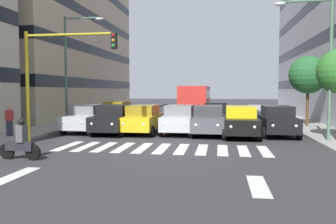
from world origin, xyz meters
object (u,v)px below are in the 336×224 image
car_2 (208,120)px  street_lamp_left (321,54)px  motorcycle_with_rider (20,143)px  car_row2_0 (216,113)px  car_1 (240,121)px  car_5 (114,119)px  street_lamp_right (72,60)px  street_tree_1 (308,75)px  bus_behind_traffic (196,98)px  car_4 (142,119)px  car_0 (277,120)px  car_3 (180,119)px  car_row2_1 (116,112)px  pedestrian_waiting (9,120)px  traffic_light_gantry (53,68)px  car_6 (88,118)px

car_2 → street_lamp_left: 6.97m
motorcycle_with_rider → street_lamp_left: bearing=-154.2°
car_row2_0 → car_2: bearing=86.4°
car_1 → car_2: same height
car_row2_0 → car_5: bearing=45.8°
street_lamp_right → street_tree_1: size_ratio=1.53×
street_lamp_right → street_tree_1: 16.38m
car_row2_0 → street_tree_1: size_ratio=0.91×
street_lamp_left → bus_behind_traffic: bearing=-66.1°
car_1 → car_4: (5.80, -0.65, 0.00)m
car_5 → car_row2_0: same height
car_0 → bus_behind_traffic: (5.71, -13.77, 0.97)m
car_5 → street_tree_1: size_ratio=0.91×
car_3 → motorcycle_with_rider: (5.01, 8.64, -0.24)m
car_4 → car_row2_1: (3.50, -5.90, 0.00)m
bus_behind_traffic → pedestrian_waiting: bus_behind_traffic is taller
car_row2_1 → street_tree_1: 14.53m
street_lamp_left → pedestrian_waiting: street_lamp_left is taller
motorcycle_with_rider → pedestrian_waiting: bearing=-52.7°
car_2 → street_lamp_right: size_ratio=0.60×
car_row2_1 → street_lamp_right: (1.85, 4.02, 3.79)m
car_4 → street_lamp_right: street_lamp_right is taller
car_0 → car_row2_1: size_ratio=1.00×
car_5 → street_lamp_right: size_ratio=0.60×
car_row2_1 → bus_behind_traffic: bus_behind_traffic is taller
car_1 → traffic_light_gantry: (9.22, 3.84, 2.84)m
car_row2_1 → car_5: bearing=106.5°
car_0 → pedestrian_waiting: pedestrian_waiting is taller
street_lamp_right → car_1: bearing=167.2°
car_row2_1 → street_tree_1: (-14.22, 1.01, 2.81)m
car_1 → car_6: size_ratio=1.00×
car_0 → car_4: size_ratio=1.00×
car_0 → car_2: bearing=4.0°
car_2 → street_tree_1: (-6.73, -4.94, 2.81)m
bus_behind_traffic → street_lamp_right: (7.59, 12.12, 2.82)m
car_6 → car_row2_0: 9.76m
street_tree_1 → car_row2_0: bearing=-8.8°
car_0 → street_lamp_right: 13.93m
car_row2_1 → bus_behind_traffic: bearing=-125.3°
car_0 → car_1: bearing=22.1°
street_lamp_left → street_tree_1: size_ratio=1.43×
car_1 → car_3: bearing=-14.5°
car_2 → car_3: bearing=-10.5°
street_tree_1 → bus_behind_traffic: bearing=-47.1°
bus_behind_traffic → street_lamp_right: size_ratio=1.41×
car_4 → street_lamp_left: size_ratio=0.64×
car_1 → car_3: 3.67m
car_0 → car_row2_0: 6.69m
car_5 → pedestrian_waiting: 5.78m
car_row2_0 → car_1: bearing=102.4°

